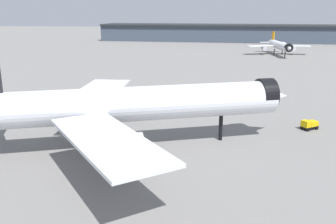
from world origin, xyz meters
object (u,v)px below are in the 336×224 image
object	(u,v)px
airliner_near_gate	(124,105)
service_truck_front	(164,93)
baggage_tug_wing	(309,124)
airliner_far_taxiway	(279,45)

from	to	relation	value
airliner_near_gate	service_truck_front	distance (m)	35.06
airliner_near_gate	baggage_tug_wing	size ratio (longest dim) A/B	15.78
airliner_near_gate	service_truck_front	size ratio (longest dim) A/B	10.15
airliner_near_gate	service_truck_front	world-z (taller)	airliner_near_gate
airliner_near_gate	baggage_tug_wing	world-z (taller)	airliner_near_gate
service_truck_front	baggage_tug_wing	size ratio (longest dim) A/B	1.55
airliner_far_taxiway	service_truck_front	xyz separation A→B (m)	(-45.02, -101.28, -3.24)
airliner_far_taxiway	airliner_near_gate	bearing A→B (deg)	-25.24
airliner_far_taxiway	baggage_tug_wing	xyz separation A→B (m)	(-14.40, -122.37, -3.86)
airliner_far_taxiway	baggage_tug_wing	size ratio (longest dim) A/B	10.26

